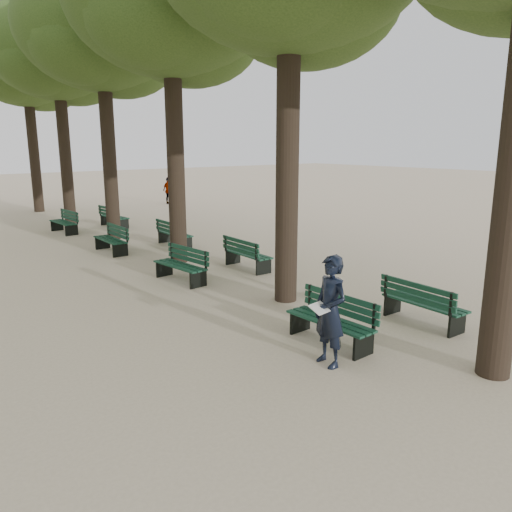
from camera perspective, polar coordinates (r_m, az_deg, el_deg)
ground at (r=8.97m, az=9.19°, el=-11.41°), size 120.00×120.00×0.00m
tree_central_3 at (r=20.34m, az=-17.30°, el=23.62°), size 6.00×6.00×9.95m
tree_central_4 at (r=24.96m, az=-21.85°, el=21.18°), size 6.00×6.00×9.95m
tree_central_5 at (r=29.70m, az=-24.88°, el=19.44°), size 6.00×6.00×9.95m
bench_left_0 at (r=9.43m, az=8.43°, el=-8.34°), size 0.61×1.81×0.92m
bench_left_1 at (r=13.54m, az=-8.63°, el=-1.79°), size 0.73×1.84×0.92m
bench_left_2 at (r=17.62m, az=-16.25°, el=1.24°), size 0.60×1.81×0.92m
bench_left_3 at (r=22.11m, az=-21.10°, el=3.17°), size 0.66×1.83×0.92m
bench_right_0 at (r=10.87m, az=18.55°, el=-6.00°), size 0.66×1.83×0.92m
bench_right_1 at (r=14.74m, az=-0.95°, el=-0.44°), size 0.64×1.82×0.92m
bench_right_2 at (r=18.28m, az=-9.26°, el=1.99°), size 0.62×1.81×0.92m
bench_right_3 at (r=23.04m, az=-15.87°, el=3.90°), size 0.72×1.84×0.92m
man_with_map at (r=8.36m, az=8.48°, el=-6.25°), size 0.67×0.80×1.89m
pedestrian_c at (r=30.93m, az=-9.95°, el=7.38°), size 0.49×1.00×1.63m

